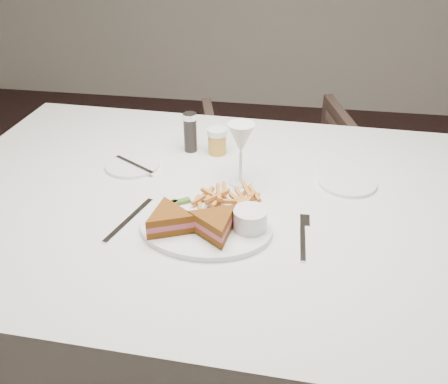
% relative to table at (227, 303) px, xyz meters
% --- Properties ---
extents(ground, '(5.00, 5.00, 0.00)m').
position_rel_table_xyz_m(ground, '(0.13, 0.07, -0.38)').
color(ground, black).
rests_on(ground, ground).
extents(table, '(1.64, 1.12, 0.75)m').
position_rel_table_xyz_m(table, '(0.00, 0.00, 0.00)').
color(table, silver).
rests_on(table, ground).
extents(chair_far, '(0.78, 0.75, 0.66)m').
position_rel_table_xyz_m(chair_far, '(0.09, 0.91, -0.04)').
color(chair_far, '#433129').
rests_on(chair_far, ground).
extents(table_setting, '(0.78, 0.61, 0.18)m').
position_rel_table_xyz_m(table_setting, '(-0.02, -0.05, 0.41)').
color(table_setting, white).
rests_on(table_setting, table).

